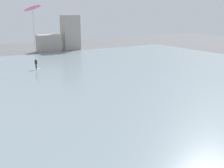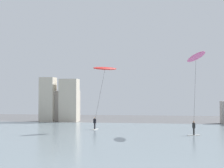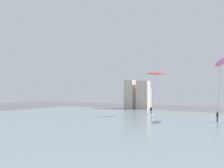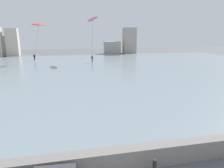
% 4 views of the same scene
% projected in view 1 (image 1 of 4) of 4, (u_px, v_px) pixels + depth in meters
% --- Properties ---
extents(water_bay, '(84.00, 52.00, 0.10)m').
position_uv_depth(water_bay, '(29.00, 87.00, 33.93)').
color(water_bay, gray).
rests_on(water_bay, ground).
extents(kitesurfer_pink, '(2.63, 3.80, 9.87)m').
position_uv_depth(kitesurfer_pink, '(33.00, 12.00, 42.96)').
color(kitesurfer_pink, silver).
rests_on(kitesurfer_pink, water_bay).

